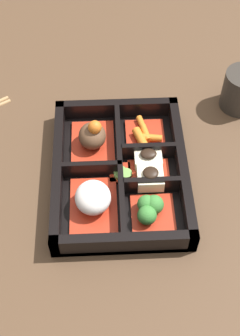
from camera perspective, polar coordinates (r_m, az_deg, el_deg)
name	(u,v)px	position (r m, az deg, el deg)	size (l,w,h in m)	color
ground_plane	(120,177)	(0.74, 0.00, -1.15)	(3.00, 3.00, 0.00)	#4C3523
bento_base	(120,176)	(0.74, 0.00, -0.93)	(0.27, 0.21, 0.01)	black
bento_rim	(121,170)	(0.72, 0.17, -0.23)	(0.27, 0.21, 0.04)	black
bowl_rice	(93,199)	(0.68, -3.30, -3.84)	(0.10, 0.07, 0.05)	#B22D19
bowl_stew	(93,138)	(0.75, -3.35, 3.72)	(0.10, 0.07, 0.06)	#B22D19
bowl_greens	(150,209)	(0.68, 3.70, -5.05)	(0.06, 0.06, 0.03)	#B22D19
bowl_tofu	(149,169)	(0.72, 3.58, -0.17)	(0.08, 0.06, 0.03)	#B22D19
bowl_carrots	(145,135)	(0.77, 3.02, 4.02)	(0.07, 0.06, 0.02)	#B22D19
bowl_pickles	(122,174)	(0.73, 0.27, -0.70)	(0.04, 0.03, 0.01)	#B22D19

